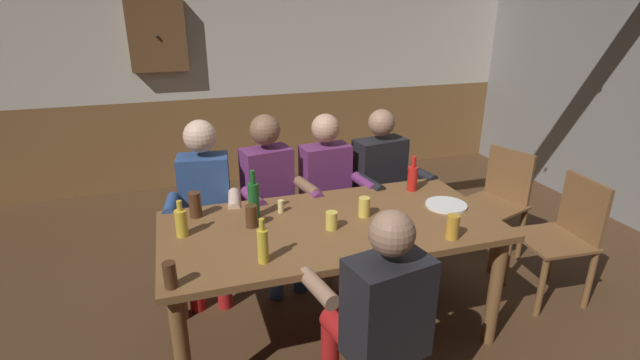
# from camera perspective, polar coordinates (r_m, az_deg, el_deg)

# --- Properties ---
(ground_plane) EXTENTS (7.59, 7.59, 0.00)m
(ground_plane) POSITION_cam_1_polar(r_m,az_deg,el_deg) (3.34, 0.33, -15.92)
(ground_plane) COLOR #4C331E
(back_wall_upper) EXTENTS (6.32, 0.12, 1.55)m
(back_wall_upper) POSITION_cam_1_polar(r_m,az_deg,el_deg) (5.39, -9.29, 18.18)
(back_wall_upper) COLOR beige
(back_wall_wainscot) EXTENTS (6.32, 0.12, 0.98)m
(back_wall_wainscot) POSITION_cam_1_polar(r_m,az_deg,el_deg) (5.60, -8.53, 5.16)
(back_wall_wainscot) COLOR brown
(back_wall_wainscot) RESTS_ON ground_plane
(dining_table) EXTENTS (1.98, 0.97, 0.76)m
(dining_table) POSITION_cam_1_polar(r_m,az_deg,el_deg) (2.85, 1.32, -6.93)
(dining_table) COLOR brown
(dining_table) RESTS_ON ground_plane
(person_0) EXTENTS (0.52, 0.55, 1.26)m
(person_0) POSITION_cam_1_polar(r_m,az_deg,el_deg) (3.36, -13.71, -2.57)
(person_0) COLOR #2D4C84
(person_0) RESTS_ON ground_plane
(person_1) EXTENTS (0.53, 0.56, 1.26)m
(person_1) POSITION_cam_1_polar(r_m,az_deg,el_deg) (3.42, -5.88, -1.69)
(person_1) COLOR #6B2D66
(person_1) RESTS_ON ground_plane
(person_2) EXTENTS (0.52, 0.53, 1.23)m
(person_2) POSITION_cam_1_polar(r_m,az_deg,el_deg) (3.52, 1.17, -1.23)
(person_2) COLOR #6B2D66
(person_2) RESTS_ON ground_plane
(person_3) EXTENTS (0.57, 0.57, 1.24)m
(person_3) POSITION_cam_1_polar(r_m,az_deg,el_deg) (3.68, 7.81, -0.37)
(person_3) COLOR black
(person_3) RESTS_ON ground_plane
(person_4) EXTENTS (0.55, 0.59, 1.19)m
(person_4) POSITION_cam_1_polar(r_m,az_deg,el_deg) (2.29, 6.96, -15.26)
(person_4) COLOR black
(person_4) RESTS_ON ground_plane
(chair_empty_near_right) EXTENTS (0.56, 0.56, 0.88)m
(chair_empty_near_right) POSITION_cam_1_polar(r_m,az_deg,el_deg) (4.10, 20.63, -2.30)
(chair_empty_near_right) COLOR brown
(chair_empty_near_right) RESTS_ON ground_plane
(chair_empty_near_left) EXTENTS (0.47, 0.47, 0.88)m
(chair_empty_near_left) POSITION_cam_1_polar(r_m,az_deg,el_deg) (3.70, 27.35, -5.97)
(chair_empty_near_left) COLOR brown
(chair_empty_near_left) RESTS_ON ground_plane
(table_candle) EXTENTS (0.04, 0.04, 0.08)m
(table_candle) POSITION_cam_1_polar(r_m,az_deg,el_deg) (2.94, -4.77, -3.18)
(table_candle) COLOR #F9E08C
(table_candle) RESTS_ON dining_table
(plate_0) EXTENTS (0.26, 0.26, 0.01)m
(plate_0) POSITION_cam_1_polar(r_m,az_deg,el_deg) (3.13, 15.00, -2.94)
(plate_0) COLOR white
(plate_0) RESTS_ON dining_table
(bottle_0) EXTENTS (0.07, 0.07, 0.30)m
(bottle_0) POSITION_cam_1_polar(r_m,az_deg,el_deg) (2.86, -8.02, -2.30)
(bottle_0) COLOR #195923
(bottle_0) RESTS_ON dining_table
(bottle_1) EXTENTS (0.07, 0.07, 0.25)m
(bottle_1) POSITION_cam_1_polar(r_m,az_deg,el_deg) (3.30, 11.13, 0.34)
(bottle_1) COLOR red
(bottle_1) RESTS_ON dining_table
(bottle_2) EXTENTS (0.07, 0.07, 0.21)m
(bottle_2) POSITION_cam_1_polar(r_m,az_deg,el_deg) (2.74, -16.43, -4.90)
(bottle_2) COLOR gold
(bottle_2) RESTS_ON dining_table
(bottle_3) EXTENTS (0.06, 0.06, 0.24)m
(bottle_3) POSITION_cam_1_polar(r_m,az_deg,el_deg) (2.39, -6.93, -7.77)
(bottle_3) COLOR gold
(bottle_3) RESTS_ON dining_table
(pint_glass_0) EXTENTS (0.07, 0.07, 0.12)m
(pint_glass_0) POSITION_cam_1_polar(r_m,az_deg,el_deg) (2.88, 5.36, -3.27)
(pint_glass_0) COLOR #E5C64C
(pint_glass_0) RESTS_ON dining_table
(pint_glass_1) EXTENTS (0.08, 0.08, 0.16)m
(pint_glass_1) POSITION_cam_1_polar(r_m,az_deg,el_deg) (2.95, -14.85, -2.90)
(pint_glass_1) COLOR #4C2D19
(pint_glass_1) RESTS_ON dining_table
(pint_glass_2) EXTENTS (0.06, 0.06, 0.13)m
(pint_glass_2) POSITION_cam_1_polar(r_m,az_deg,el_deg) (2.30, -17.67, -10.90)
(pint_glass_2) COLOR #4C2D19
(pint_glass_2) RESTS_ON dining_table
(pint_glass_3) EXTENTS (0.07, 0.07, 0.14)m
(pint_glass_3) POSITION_cam_1_polar(r_m,az_deg,el_deg) (2.71, 15.75, -5.48)
(pint_glass_3) COLOR gold
(pint_glass_3) RESTS_ON dining_table
(pint_glass_4) EXTENTS (0.07, 0.07, 0.11)m
(pint_glass_4) POSITION_cam_1_polar(r_m,az_deg,el_deg) (2.51, 8.45, -7.47)
(pint_glass_4) COLOR #4C2D19
(pint_glass_4) RESTS_ON dining_table
(pint_glass_5) EXTENTS (0.07, 0.07, 0.11)m
(pint_glass_5) POSITION_cam_1_polar(r_m,az_deg,el_deg) (2.72, 1.41, -4.91)
(pint_glass_5) COLOR #E5C64C
(pint_glass_5) RESTS_ON dining_table
(pint_glass_6) EXTENTS (0.07, 0.07, 0.13)m
(pint_glass_6) POSITION_cam_1_polar(r_m,az_deg,el_deg) (2.77, -8.29, -4.35)
(pint_glass_6) COLOR #4C2D19
(pint_glass_6) RESTS_ON dining_table
(wall_dart_cabinet) EXTENTS (0.56, 0.15, 0.70)m
(wall_dart_cabinet) POSITION_cam_1_polar(r_m,az_deg,el_deg) (5.21, -19.08, 16.14)
(wall_dart_cabinet) COLOR brown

